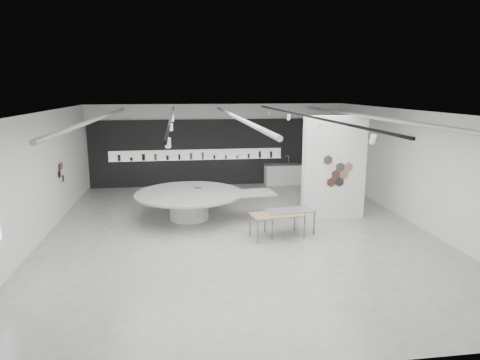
{
  "coord_description": "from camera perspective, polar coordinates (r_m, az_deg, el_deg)",
  "views": [
    {
      "loc": [
        -1.79,
        -12.97,
        4.5
      ],
      "look_at": [
        0.23,
        1.2,
        1.43
      ],
      "focal_mm": 32.0,
      "sensor_mm": 36.0,
      "label": 1
    }
  ],
  "objects": [
    {
      "name": "sample_table_wood",
      "position": [
        13.17,
        4.97,
        -4.75
      ],
      "size": [
        1.7,
        1.04,
        0.75
      ],
      "rotation": [
        0.0,
        0.0,
        0.16
      ],
      "color": "#98804E",
      "rests_on": "ground"
    },
    {
      "name": "back_wall_display",
      "position": [
        20.2,
        -3.18,
        3.67
      ],
      "size": [
        11.8,
        0.27,
        3.1
      ],
      "color": "black",
      "rests_on": "ground"
    },
    {
      "name": "partition_column",
      "position": [
        15.18,
        12.43,
        1.57
      ],
      "size": [
        2.2,
        0.38,
        3.6
      ],
      "color": "white",
      "rests_on": "ground"
    },
    {
      "name": "display_island",
      "position": [
        15.08,
        -6.51,
        -2.88
      ],
      "size": [
        5.09,
        4.15,
        0.96
      ],
      "rotation": [
        0.0,
        0.0,
        0.11
      ],
      "color": "white",
      "rests_on": "ground"
    },
    {
      "name": "sample_table_stone",
      "position": [
        13.55,
        6.62,
        -4.26
      ],
      "size": [
        1.59,
        0.97,
        0.77
      ],
      "rotation": [
        0.0,
        0.0,
        0.16
      ],
      "color": "slate",
      "rests_on": "ground"
    },
    {
      "name": "kitchen_counter",
      "position": [
        20.49,
        5.7,
        0.77
      ],
      "size": [
        1.73,
        0.68,
        1.36
      ],
      "rotation": [
        0.0,
        0.0,
        -0.0
      ],
      "color": "white",
      "rests_on": "ground"
    },
    {
      "name": "room",
      "position": [
        13.31,
        -0.66,
        1.6
      ],
      "size": [
        12.02,
        14.02,
        3.82
      ],
      "color": "#A9A7A0",
      "rests_on": "ground"
    }
  ]
}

